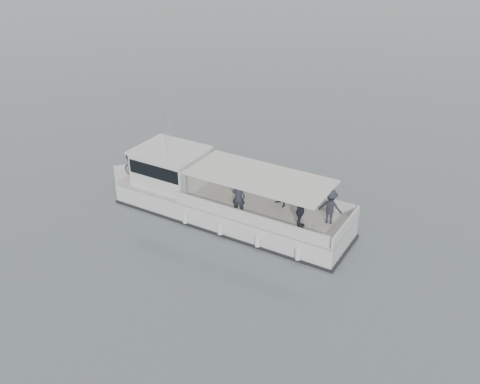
% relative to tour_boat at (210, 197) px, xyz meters
% --- Properties ---
extents(ground, '(1400.00, 1400.00, 0.00)m').
position_rel_tour_boat_xyz_m(ground, '(1.28, 3.56, -0.92)').
color(ground, '#505B5E').
rests_on(ground, ground).
extents(tour_boat, '(13.47, 4.56, 5.60)m').
position_rel_tour_boat_xyz_m(tour_boat, '(0.00, 0.00, 0.00)').
color(tour_boat, silver).
rests_on(tour_boat, ground).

